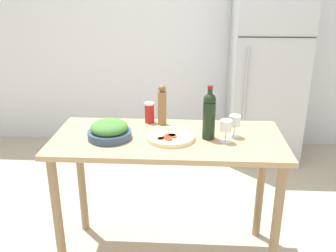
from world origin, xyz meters
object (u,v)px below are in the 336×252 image
wine_glass_far (235,122)px  pepper_mill (162,106)px  wine_glass_near (226,127)px  salad_bowl (109,130)px  homemade_pizza (171,137)px  wine_bottle (209,115)px  salt_canister (149,113)px  refrigerator (266,73)px

wine_glass_far → pepper_mill: 0.49m
wine_glass_near → salad_bowl: wine_glass_near is taller
pepper_mill → homemade_pizza: bearing=-74.4°
wine_glass_near → pepper_mill: 0.48m
pepper_mill → salad_bowl: (-0.30, -0.26, -0.08)m
salad_bowl → homemade_pizza: size_ratio=0.90×
wine_glass_near → pepper_mill: pepper_mill is taller
wine_glass_far → pepper_mill: bearing=157.7°
wine_bottle → homemade_pizza: wine_bottle is taller
salt_canister → salad_bowl: bearing=-126.0°
wine_glass_near → homemade_pizza: bearing=175.8°
wine_glass_far → salt_canister: (-0.54, 0.22, -0.03)m
refrigerator → homemade_pizza: size_ratio=6.16×
homemade_pizza → wine_bottle: bearing=6.6°
refrigerator → wine_glass_near: bearing=-107.9°
pepper_mill → salt_canister: 0.11m
wine_glass_near → pepper_mill: size_ratio=0.51×
salad_bowl → homemade_pizza: bearing=1.4°
wine_glass_near → salad_bowl: 0.70m
wine_glass_far → refrigerator: bearing=73.1°
wine_bottle → homemade_pizza: bearing=-173.4°
wine_glass_near → salt_canister: salt_canister is taller
pepper_mill → wine_bottle: bearing=-36.9°
homemade_pizza → wine_glass_far: bearing=9.2°
refrigerator → pepper_mill: 1.73m
wine_bottle → wine_glass_near: size_ratio=2.39×
wine_glass_far → homemade_pizza: size_ratio=0.46×
wine_glass_far → salad_bowl: size_ratio=0.52×
homemade_pizza → salad_bowl: bearing=-178.6°
refrigerator → homemade_pizza: 1.91m
wine_glass_near → salad_bowl: bearing=178.8°
wine_bottle → wine_glass_near: wine_bottle is taller
wine_bottle → wine_glass_far: wine_bottle is taller
refrigerator → wine_glass_far: (-0.50, -1.63, 0.07)m
salad_bowl → salt_canister: bearing=54.0°
refrigerator → wine_bottle: size_ratio=5.55×
wine_bottle → wine_glass_near: (0.10, -0.05, -0.06)m
wine_glass_near → homemade_pizza: 0.34m
homemade_pizza → salt_canister: size_ratio=2.14×
homemade_pizza → salt_canister: bearing=119.1°
wine_bottle → refrigerator: bearing=68.6°
wine_bottle → pepper_mill: bearing=143.1°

